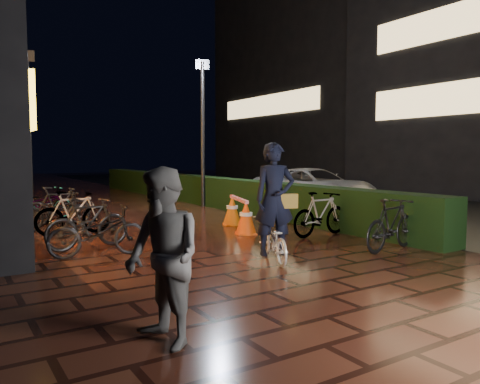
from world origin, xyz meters
TOP-DOWN VIEW (x-y plane):
  - ground at (0.00, 0.00)m, footprint 80.00×80.00m
  - asphalt_road at (9.00, 5.00)m, footprint 11.00×60.00m
  - hedge at (3.30, 8.00)m, footprint 0.70×20.00m
  - bystander_person at (-2.93, -3.08)m, footprint 0.73×0.89m
  - van at (6.38, 5.39)m, footprint 2.96×4.99m
  - far_buildings at (17.23, 9.61)m, footprint 9.08×31.00m
  - lamp_post_hedge at (2.89, 7.12)m, footprint 0.47×0.20m
  - lamp_post_sf at (-2.44, 7.93)m, footprint 0.45×0.21m
  - cyclist at (-0.02, -0.86)m, footprint 0.91×1.47m
  - traffic_barrier at (1.32, 2.34)m, footprint 0.99×1.88m
  - cart_assembly at (2.91, 2.74)m, footprint 0.63×0.55m
  - parked_bikes_storefront at (-2.33, 3.87)m, footprint 1.92×6.32m
  - parked_bikes_hedge at (2.35, -0.37)m, footprint 1.72×2.53m

SIDE VIEW (x-z plane):
  - ground at x=0.00m, z-range 0.00..0.00m
  - asphalt_road at x=9.00m, z-range 0.00..0.01m
  - traffic_barrier at x=1.32m, z-range 0.00..0.77m
  - parked_bikes_storefront at x=-2.33m, z-range -0.03..0.96m
  - parked_bikes_hedge at x=2.35m, z-range 0.00..0.98m
  - hedge at x=3.30m, z-range 0.00..1.00m
  - cart_assembly at x=2.91m, z-range 0.01..1.02m
  - van at x=6.38m, z-range 0.01..1.31m
  - cyclist at x=-0.02m, z-range -0.26..1.73m
  - bystander_person at x=-2.93m, z-range 0.00..1.68m
  - lamp_post_sf at x=-2.44m, z-range 0.24..5.04m
  - lamp_post_hedge at x=2.89m, z-range 0.25..5.22m
  - far_buildings at x=17.23m, z-range -0.53..13.47m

